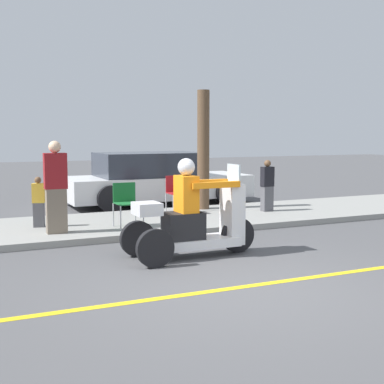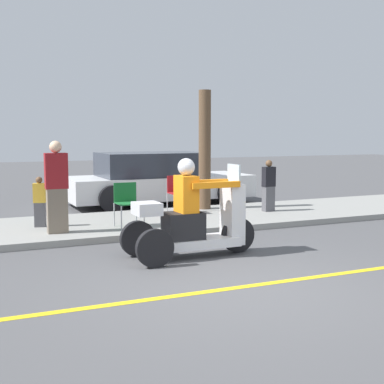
% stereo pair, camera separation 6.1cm
% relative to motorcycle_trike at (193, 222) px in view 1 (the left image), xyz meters
% --- Properties ---
extents(ground_plane, '(60.00, 60.00, 0.00)m').
position_rel_motorcycle_trike_xyz_m(ground_plane, '(-0.14, -1.71, -0.54)').
color(ground_plane, '#4C4C4F').
extents(lane_stripe, '(24.00, 0.12, 0.01)m').
position_rel_motorcycle_trike_xyz_m(lane_stripe, '(-0.02, -1.71, -0.54)').
color(lane_stripe, gold).
rests_on(lane_stripe, ground).
extents(sidewalk_strip, '(28.00, 2.80, 0.12)m').
position_rel_motorcycle_trike_xyz_m(sidewalk_strip, '(-0.14, 2.89, -0.48)').
color(sidewalk_strip, gray).
rests_on(sidewalk_strip, ground).
extents(motorcycle_trike, '(2.08, 0.84, 1.50)m').
position_rel_motorcycle_trike_xyz_m(motorcycle_trike, '(0.00, 0.00, 0.00)').
color(motorcycle_trike, black).
rests_on(motorcycle_trike, ground).
extents(spectator_by_tree, '(0.39, 0.25, 1.62)m').
position_rel_motorcycle_trike_xyz_m(spectator_by_tree, '(-1.64, 2.19, 0.36)').
color(spectator_by_tree, '#726656').
rests_on(spectator_by_tree, sidewalk_strip).
extents(spectator_with_child, '(0.28, 0.18, 1.15)m').
position_rel_motorcycle_trike_xyz_m(spectator_with_child, '(3.16, 2.88, 0.14)').
color(spectator_with_child, '#515156').
rests_on(spectator_with_child, sidewalk_strip).
extents(spectator_far_back, '(0.25, 0.19, 0.95)m').
position_rel_motorcycle_trike_xyz_m(spectator_far_back, '(-1.83, 2.94, 0.04)').
color(spectator_far_back, '#515156').
rests_on(spectator_far_back, sidewalk_strip).
extents(folding_chair_set_back, '(0.47, 0.47, 0.82)m').
position_rel_motorcycle_trike_xyz_m(folding_chair_set_back, '(-0.32, 2.31, 0.09)').
color(folding_chair_set_back, '#A5A8AD').
rests_on(folding_chair_set_back, sidewalk_strip).
extents(folding_chair_curbside, '(0.47, 0.47, 0.82)m').
position_rel_motorcycle_trike_xyz_m(folding_chair_curbside, '(1.21, 3.43, 0.09)').
color(folding_chair_curbside, '#A5A8AD').
rests_on(folding_chair_curbside, sidewalk_strip).
extents(parked_car_lot_right, '(4.82, 2.05, 1.36)m').
position_rel_motorcycle_trike_xyz_m(parked_car_lot_right, '(1.61, 5.87, 0.11)').
color(parked_car_lot_right, silver).
rests_on(parked_car_lot_right, ground).
extents(tree_trunk, '(0.28, 0.28, 2.72)m').
position_rel_motorcycle_trike_xyz_m(tree_trunk, '(2.02, 3.82, 0.94)').
color(tree_trunk, brown).
rests_on(tree_trunk, sidewalk_strip).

